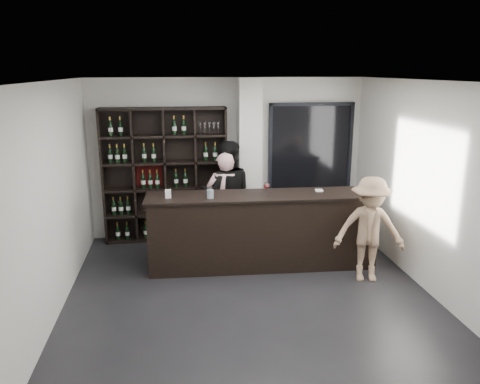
{
  "coord_description": "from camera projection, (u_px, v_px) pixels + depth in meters",
  "views": [
    {
      "loc": [
        -0.94,
        -5.71,
        3.04
      ],
      "look_at": [
        -0.0,
        1.1,
        1.23
      ],
      "focal_mm": 35.0,
      "sensor_mm": 36.0,
      "label": 1
    }
  ],
  "objects": [
    {
      "name": "wine_glass",
      "position": [
        266.0,
        188.0,
        7.13
      ],
      "size": [
        0.11,
        0.11,
        0.22
      ],
      "primitive_type": null,
      "rotation": [
        0.0,
        0.0,
        -0.26
      ],
      "color": "white",
      "rests_on": "tasting_counter"
    },
    {
      "name": "napkin_stack",
      "position": [
        319.0,
        190.0,
        7.36
      ],
      "size": [
        0.12,
        0.12,
        0.02
      ],
      "primitive_type": "cube",
      "rotation": [
        0.0,
        0.0,
        -0.11
      ],
      "color": "white",
      "rests_on": "tasting_counter"
    },
    {
      "name": "glass_panel",
      "position": [
        310.0,
        159.0,
        8.79
      ],
      "size": [
        1.6,
        0.08,
        2.1
      ],
      "color": "black",
      "rests_on": "floor"
    },
    {
      "name": "tasting_counter",
      "position": [
        262.0,
        231.0,
        7.31
      ],
      "size": [
        3.58,
        0.74,
        1.18
      ],
      "rotation": [
        0.0,
        0.0,
        -0.04
      ],
      "color": "black",
      "rests_on": "floor"
    },
    {
      "name": "spit_cup",
      "position": [
        210.0,
        194.0,
        6.94
      ],
      "size": [
        0.11,
        0.11,
        0.13
      ],
      "primitive_type": "cylinder",
      "rotation": [
        0.0,
        0.0,
        0.07
      ],
      "color": "silver",
      "rests_on": "tasting_counter"
    },
    {
      "name": "wine_shelf",
      "position": [
        165.0,
        175.0,
        8.36
      ],
      "size": [
        2.2,
        0.35,
        2.4
      ],
      "primitive_type": null,
      "color": "black",
      "rests_on": "floor"
    },
    {
      "name": "taster_black",
      "position": [
        227.0,
        194.0,
        8.14
      ],
      "size": [
        0.97,
        0.79,
        1.87
      ],
      "primitive_type": "imported",
      "rotation": [
        0.0,
        0.0,
        3.04
      ],
      "color": "black",
      "rests_on": "floor"
    },
    {
      "name": "floor",
      "position": [
        251.0,
        300.0,
        6.37
      ],
      "size": [
        5.0,
        5.5,
        0.01
      ],
      "primitive_type": "cube",
      "color": "black",
      "rests_on": "ground"
    },
    {
      "name": "card_stand",
      "position": [
        168.0,
        194.0,
        6.94
      ],
      "size": [
        0.09,
        0.04,
        0.13
      ],
      "primitive_type": "cube",
      "rotation": [
        0.0,
        0.0,
        -0.01
      ],
      "color": "white",
      "rests_on": "tasting_counter"
    },
    {
      "name": "taster_pink",
      "position": [
        225.0,
        201.0,
        8.0
      ],
      "size": [
        0.63,
        0.43,
        1.7
      ],
      "primitive_type": "imported",
      "rotation": [
        0.0,
        0.0,
        3.11
      ],
      "color": "beige",
      "rests_on": "floor"
    },
    {
      "name": "customer",
      "position": [
        369.0,
        230.0,
        6.79
      ],
      "size": [
        1.12,
        0.79,
        1.57
      ],
      "primitive_type": "imported",
      "rotation": [
        0.0,
        0.0,
        -0.22
      ],
      "color": "#937459",
      "rests_on": "floor"
    },
    {
      "name": "structural_column",
      "position": [
        249.0,
        160.0,
        8.41
      ],
      "size": [
        0.4,
        0.4,
        2.9
      ],
      "primitive_type": "cube",
      "color": "silver",
      "rests_on": "floor"
    }
  ]
}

